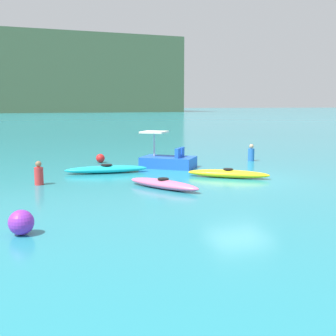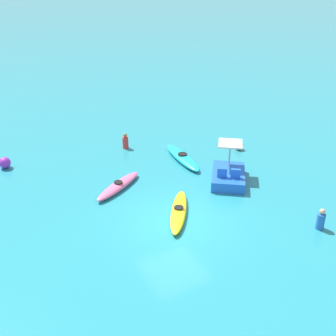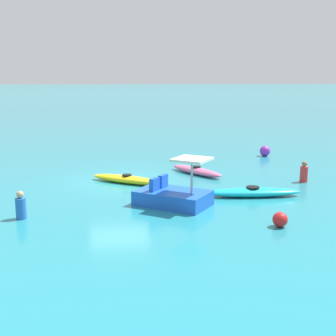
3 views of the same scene
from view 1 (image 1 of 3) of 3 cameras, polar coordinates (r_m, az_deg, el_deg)
The scene contains 10 objects.
ground_plane at distance 17.38m, azimuth 9.45°, elevation -1.42°, with size 600.00×600.00×0.00m, color teal.
headland_cliff at distance 170.55m, azimuth -18.70°, elevation 11.59°, with size 113.34×36.95×27.44m, color #4C6042.
kayak_pink at distance 15.16m, azimuth -0.63°, elevation -2.12°, with size 2.12×2.92×0.37m.
kayak_yellow at distance 17.56m, azimuth 7.92°, elevation -0.75°, with size 3.05×2.39×0.37m.
kayak_cyan at distance 18.79m, azimuth -8.10°, elevation -0.16°, with size 3.59×1.05×0.37m.
pedal_boat_blue at distance 20.21m, azimuth -0.00°, elevation 1.02°, with size 2.82×2.64×1.68m.
buoy_purple at distance 10.38m, azimuth -18.76°, elevation -6.80°, with size 0.58×0.58×0.58m, color purple.
buoy_red at distance 22.16m, azimuth -8.89°, elevation 1.28°, with size 0.44×0.44×0.44m, color red.
person_near_shore at distance 16.52m, azimuth -16.64°, elevation -0.81°, with size 0.36×0.36×0.88m.
person_by_kayaks at distance 22.93m, azimuth 10.89°, elevation 1.88°, with size 0.40×0.40×0.88m.
Camera 1 is at (-8.14, -15.08, 2.93)m, focal length 46.32 mm.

